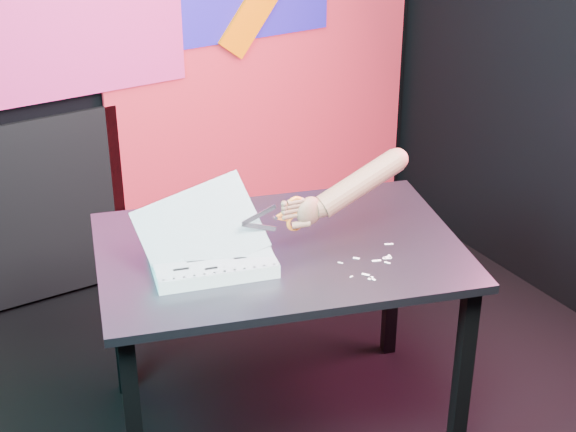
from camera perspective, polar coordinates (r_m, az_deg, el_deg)
room at (r=2.56m, az=1.98°, el=8.05°), size 3.01×3.01×2.71m
backdrop at (r=3.95m, az=-9.01°, el=8.61°), size 2.88×0.05×2.08m
work_table at (r=2.99m, az=-0.53°, el=-3.51°), size 1.39×1.12×0.75m
printout_stack at (r=2.84m, az=-5.01°, el=-2.66°), size 0.44×0.37×0.29m
scissors at (r=2.84m, az=0.20°, el=0.09°), size 0.22×0.04×0.12m
hand_forearm at (r=2.89m, az=4.13°, el=1.86°), size 0.44×0.12×0.22m
paper_clippings at (r=2.87m, az=5.69°, el=-3.02°), size 0.25×0.18×0.00m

